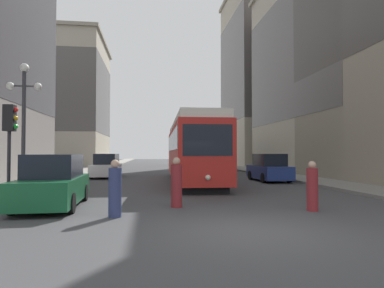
# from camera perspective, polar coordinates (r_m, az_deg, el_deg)

# --- Properties ---
(ground_plane) EXTENTS (200.00, 200.00, 0.00)m
(ground_plane) POSITION_cam_1_polar(r_m,az_deg,el_deg) (8.31, 9.33, -14.51)
(ground_plane) COLOR #424244
(sidewalk_left) EXTENTS (2.79, 120.00, 0.15)m
(sidewalk_left) POSITION_cam_1_polar(r_m,az_deg,el_deg) (48.18, -14.44, -3.67)
(sidewalk_left) COLOR gray
(sidewalk_left) RESTS_ON ground
(sidewalk_right) EXTENTS (2.79, 120.00, 0.15)m
(sidewalk_right) POSITION_cam_1_polar(r_m,az_deg,el_deg) (48.96, 5.28, -3.68)
(sidewalk_right) COLOR gray
(sidewalk_right) RESTS_ON ground
(streetcar) EXTENTS (3.03, 14.81, 3.89)m
(streetcar) POSITION_cam_1_polar(r_m,az_deg,el_deg) (21.86, -0.05, -0.97)
(streetcar) COLOR black
(streetcar) RESTS_ON ground
(transit_bus) EXTENTS (2.82, 11.58, 3.45)m
(transit_bus) POSITION_cam_1_polar(r_m,az_deg,el_deg) (35.68, 2.75, -1.46)
(transit_bus) COLOR black
(transit_bus) RESTS_ON ground
(parked_car_left_near) EXTENTS (2.04, 4.60, 1.82)m
(parked_car_left_near) POSITION_cam_1_polar(r_m,az_deg,el_deg) (12.59, -22.60, -6.11)
(parked_car_left_near) COLOR black
(parked_car_left_near) RESTS_ON ground
(parked_car_left_mid) EXTENTS (1.99, 4.97, 1.82)m
(parked_car_left_mid) POSITION_cam_1_polar(r_m,az_deg,el_deg) (26.66, -14.40, -3.73)
(parked_car_left_mid) COLOR black
(parked_car_left_mid) RESTS_ON ground
(parked_car_right_far) EXTENTS (1.93, 4.23, 1.82)m
(parked_car_right_far) POSITION_cam_1_polar(r_m,az_deg,el_deg) (22.88, 13.03, -4.11)
(parked_car_right_far) COLOR black
(parked_car_right_far) RESTS_ON ground
(pedestrian_crossing_near) EXTENTS (0.38, 0.38, 1.72)m
(pedestrian_crossing_near) POSITION_cam_1_polar(r_m,az_deg,el_deg) (11.59, -2.67, -6.84)
(pedestrian_crossing_near) COLOR maroon
(pedestrian_crossing_near) RESTS_ON ground
(pedestrian_crossing_far) EXTENTS (0.37, 0.37, 1.67)m
(pedestrian_crossing_far) POSITION_cam_1_polar(r_m,az_deg,el_deg) (10.06, -13.03, -7.72)
(pedestrian_crossing_far) COLOR navy
(pedestrian_crossing_far) RESTS_ON ground
(pedestrian_on_sidewalk) EXTENTS (0.36, 0.36, 1.61)m
(pedestrian_on_sidewalk) POSITION_cam_1_polar(r_m,az_deg,el_deg) (11.53, 19.88, -7.03)
(pedestrian_on_sidewalk) COLOR maroon
(pedestrian_on_sidewalk) RESTS_ON ground
(traffic_light_near_left) EXTENTS (0.47, 0.36, 3.45)m
(traffic_light_near_left) POSITION_cam_1_polar(r_m,az_deg,el_deg) (13.66, -28.69, 2.55)
(traffic_light_near_left) COLOR #232328
(traffic_light_near_left) RESTS_ON sidewalk_left
(lamp_post_left_near) EXTENTS (1.41, 0.36, 5.47)m
(lamp_post_left_near) POSITION_cam_1_polar(r_m,az_deg,el_deg) (15.61, -26.80, 5.51)
(lamp_post_left_near) COLOR #333338
(lamp_post_left_near) RESTS_ON sidewalk_left
(building_left_corner) EXTENTS (15.61, 16.89, 20.00)m
(building_left_corner) POSITION_cam_1_polar(r_m,az_deg,el_deg) (57.86, -22.26, 6.89)
(building_left_corner) COLOR #B2A893
(building_left_corner) RESTS_ON ground
(building_right_corner) EXTENTS (16.05, 19.19, 19.84)m
(building_right_corner) POSITION_cam_1_polar(r_m,az_deg,el_deg) (35.84, 27.07, 12.03)
(building_right_corner) COLOR #B2A893
(building_right_corner) RESTS_ON ground
(building_right_midblock) EXTENTS (16.48, 14.68, 26.44)m
(building_right_midblock) POSITION_cam_1_polar(r_m,az_deg,el_deg) (53.51, 15.13, 11.15)
(building_right_midblock) COLOR #B2A893
(building_right_midblock) RESTS_ON ground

